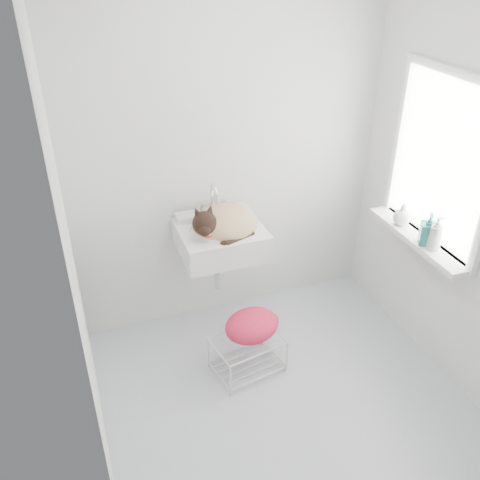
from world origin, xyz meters
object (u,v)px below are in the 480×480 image
object	(u,v)px
sink	(220,228)
bottle_c	(401,224)
bottle_b	(426,244)
bottle_a	(432,249)
wire_rack	(247,352)
cat	(223,223)

from	to	relation	value
sink	bottle_c	size ratio (longest dim) A/B	3.72
sink	bottle_b	xyz separation A→B (m)	(1.15, -0.64, 0.00)
bottle_a	bottle_b	xyz separation A→B (m)	(0.00, 0.07, 0.00)
sink	bottle_a	world-z (taller)	sink
sink	bottle_b	distance (m)	1.32
bottle_b	bottle_c	distance (m)	0.27
sink	wire_rack	size ratio (longest dim) A/B	1.30
wire_rack	bottle_a	size ratio (longest dim) A/B	2.33
cat	bottle_a	distance (m)	1.33
cat	bottle_c	size ratio (longest dim) A/B	3.16
wire_rack	bottle_a	world-z (taller)	bottle_a
bottle_a	bottle_b	world-z (taller)	bottle_b
bottle_a	bottle_c	world-z (taller)	bottle_a
wire_rack	bottle_a	xyz separation A→B (m)	(1.13, -0.24, 0.70)
sink	cat	size ratio (longest dim) A/B	1.18
cat	bottle_c	xyz separation A→B (m)	(1.14, -0.35, -0.04)
sink	wire_rack	distance (m)	0.84
cat	bottle_c	distance (m)	1.19
wire_rack	bottle_b	distance (m)	1.34
bottle_c	wire_rack	bearing A→B (deg)	-175.26
sink	wire_rack	bearing A→B (deg)	-87.43
sink	cat	bearing A→B (deg)	-56.27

